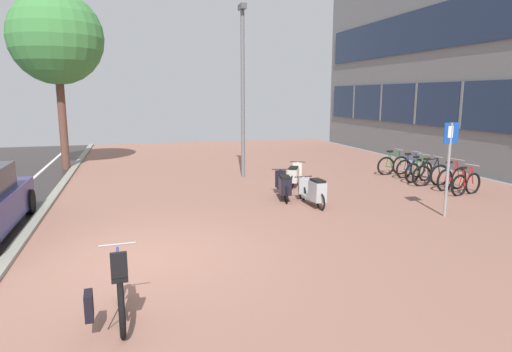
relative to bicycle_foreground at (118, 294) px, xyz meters
name	(u,v)px	position (x,y,z in m)	size (l,w,h in m)	color
ground	(220,251)	(1.83, 2.39, -0.43)	(21.00, 40.00, 0.13)	#2C2524
bicycle_foreground	(118,294)	(0.00, 0.00, 0.00)	(0.65, 1.45, 1.13)	black
bicycle_rack_00	(466,184)	(9.90, 5.11, -0.07)	(1.29, 0.47, 0.94)	black
bicycle_rack_01	(452,179)	(9.99, 5.83, -0.05)	(1.36, 0.47, 1.00)	black
bicycle_rack_02	(431,175)	(9.76, 6.55, -0.05)	(1.41, 0.48, 1.01)	black
bicycle_rack_03	(419,172)	(9.83, 7.28, -0.06)	(1.35, 0.49, 0.98)	black
bicycle_rack_04	(411,168)	(10.01, 8.00, -0.06)	(1.33, 0.48, 0.98)	black
bicycle_rack_05	(393,165)	(9.75, 8.73, -0.06)	(1.36, 0.48, 0.99)	black
scooter_near	(294,175)	(5.38, 7.71, -0.03)	(1.01, 1.61, 0.73)	black
scooter_mid	(314,192)	(4.95, 5.05, 0.00)	(0.52, 1.69, 0.79)	black
scooter_far	(284,186)	(4.43, 6.04, -0.01)	(0.64, 1.74, 0.79)	black
parking_sign	(449,159)	(7.66, 3.22, 1.04)	(0.40, 0.07, 2.32)	gray
lamp_post	(243,84)	(4.18, 9.79, 2.93)	(0.20, 0.52, 6.03)	slate
street_tree	(56,39)	(-2.30, 13.44, 4.69)	(3.54, 3.54, 6.89)	brown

